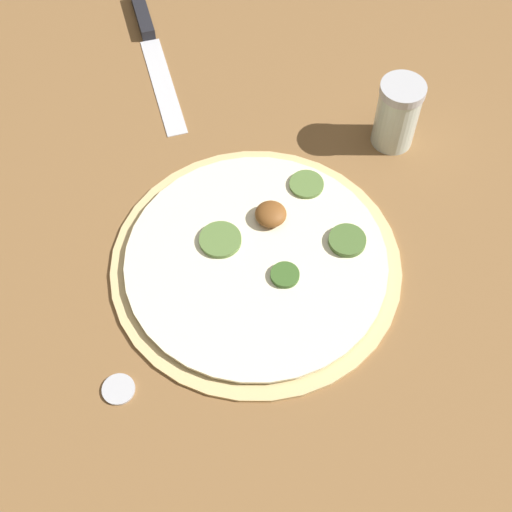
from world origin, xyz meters
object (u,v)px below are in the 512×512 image
Objects in this scene: knife at (148,34)px; pizza at (257,260)px; loose_cap at (118,389)px; spice_jar at (397,114)px.

pizza is at bearing 6.33° from knife.
knife reaches higher than loose_cap.
spice_jar is 2.76× the size of loose_cap.
loose_cap is at bearing -115.75° from pizza.
pizza is 3.51× the size of spice_jar.
loose_cap is (-0.21, -0.44, -0.05)m from spice_jar.
pizza reaches higher than loose_cap.
spice_jar reaches higher than loose_cap.
loose_cap is (0.18, -0.53, -0.00)m from knife.
pizza reaches higher than knife.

